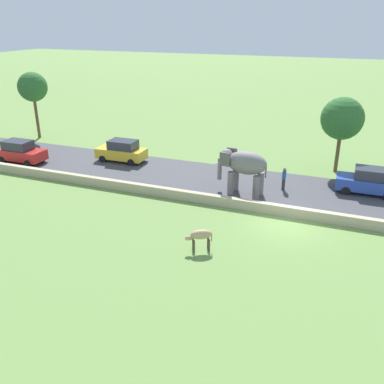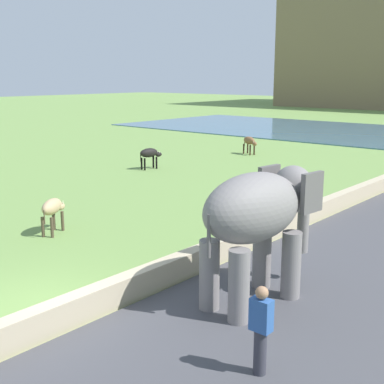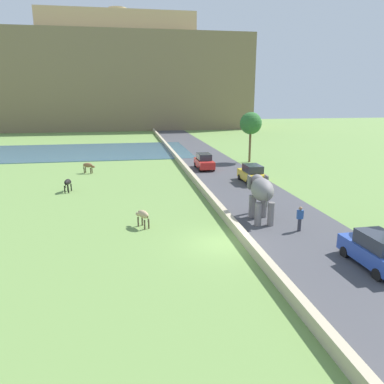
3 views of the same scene
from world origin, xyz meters
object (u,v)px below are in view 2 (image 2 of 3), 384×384
elephant (259,215)px  cow_black (150,154)px  person_beside_elephant (261,329)px  cow_tan (53,208)px  cow_brown (250,142)px

elephant → cow_black: elephant is taller
person_beside_elephant → cow_black: person_beside_elephant is taller
person_beside_elephant → cow_tan: person_beside_elephant is taller
person_beside_elephant → cow_black: 20.21m
elephant → cow_tan: elephant is taller
elephant → cow_black: bearing=143.3°
cow_brown → cow_tan: size_ratio=1.03×
elephant → cow_brown: size_ratio=2.51×
person_beside_elephant → cow_tan: 9.88m
cow_brown → cow_black: size_ratio=0.99×
cow_brown → cow_tan: same height
elephant → cow_black: (-13.94, 10.40, -1.20)m
elephant → person_beside_elephant: size_ratio=2.17×
cow_black → person_beside_elephant: bearing=-39.4°
person_beside_elephant → cow_black: size_ratio=1.15×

